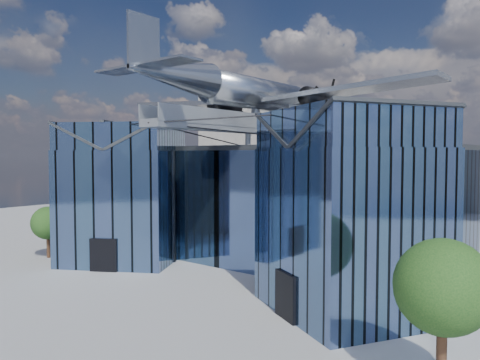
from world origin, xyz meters
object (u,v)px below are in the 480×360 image
Objects in this scene: museum at (269,198)px; tree_side_w at (151,203)px; tree_plaza_w at (48,223)px; tree_plaza_e at (443,287)px.

museum is 6.68× the size of tree_side_w.
museum is at bearing 32.04° from tree_plaza_w.
tree_side_w is at bearing 165.16° from museum.
museum is 21.79m from tree_plaza_e.
tree_plaza_w is 0.78× the size of tree_plaza_e.
tree_plaza_e is (34.04, -2.58, 0.89)m from tree_plaza_w.
tree_plaza_e reaches higher than tree_side_w.
tree_side_w is (-5.13, 16.15, 0.23)m from tree_plaza_w.
tree_side_w is (-21.73, 5.76, -2.21)m from museum.
tree_plaza_w is at bearing -72.38° from tree_side_w.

